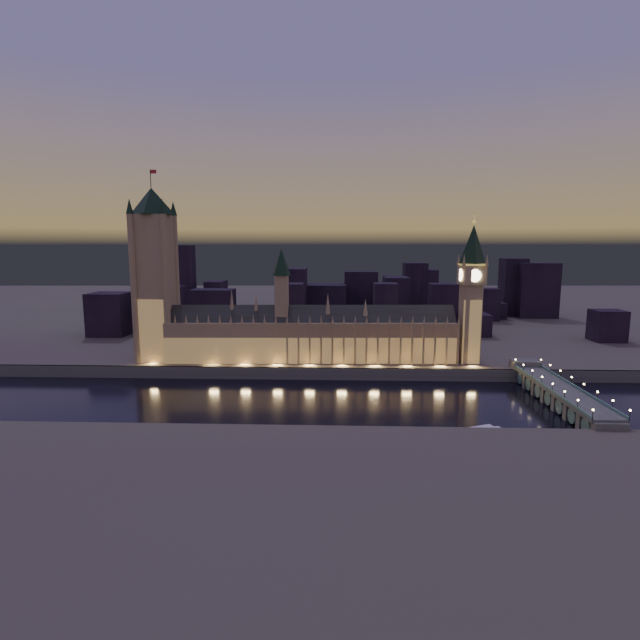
{
  "coord_description": "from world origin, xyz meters",
  "views": [
    {
      "loc": [
        17.73,
        -280.7,
        88.59
      ],
      "look_at": [
        5.0,
        55.0,
        38.0
      ],
      "focal_mm": 28.0,
      "sensor_mm": 36.0,
      "label": 1
    }
  ],
  "objects_px": {
    "victoria_tower": "(155,267)",
    "elizabeth_tower": "(472,282)",
    "westminster_bridge": "(556,393)",
    "palace_of_westminster": "(309,335)",
    "river_boat": "(475,435)"
  },
  "relations": [
    {
      "from": "victoria_tower",
      "to": "westminster_bridge",
      "type": "height_order",
      "value": "victoria_tower"
    },
    {
      "from": "palace_of_westminster",
      "to": "westminster_bridge",
      "type": "distance_m",
      "value": 159.08
    },
    {
      "from": "palace_of_westminster",
      "to": "westminster_bridge",
      "type": "height_order",
      "value": "palace_of_westminster"
    },
    {
      "from": "victoria_tower",
      "to": "elizabeth_tower",
      "type": "bearing_deg",
      "value": -0.0
    },
    {
      "from": "westminster_bridge",
      "to": "victoria_tower",
      "type": "bearing_deg",
      "value": 165.4
    },
    {
      "from": "palace_of_westminster",
      "to": "river_boat",
      "type": "bearing_deg",
      "value": -55.06
    },
    {
      "from": "river_boat",
      "to": "palace_of_westminster",
      "type": "bearing_deg",
      "value": 124.94
    },
    {
      "from": "palace_of_westminster",
      "to": "elizabeth_tower",
      "type": "relative_size",
      "value": 2.01
    },
    {
      "from": "westminster_bridge",
      "to": "river_boat",
      "type": "height_order",
      "value": "westminster_bridge"
    },
    {
      "from": "westminster_bridge",
      "to": "elizabeth_tower",
      "type": "bearing_deg",
      "value": 116.74
    },
    {
      "from": "westminster_bridge",
      "to": "river_boat",
      "type": "xyz_separation_m",
      "value": [
        -60.0,
        -54.54,
        -4.44
      ]
    },
    {
      "from": "victoria_tower",
      "to": "elizabeth_tower",
      "type": "relative_size",
      "value": 1.3
    },
    {
      "from": "river_boat",
      "to": "victoria_tower",
      "type": "bearing_deg",
      "value": 147.87
    },
    {
      "from": "palace_of_westminster",
      "to": "westminster_bridge",
      "type": "relative_size",
      "value": 1.79
    },
    {
      "from": "victoria_tower",
      "to": "westminster_bridge",
      "type": "xyz_separation_m",
      "value": [
        250.94,
        -65.38,
        -67.25
      ]
    }
  ]
}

